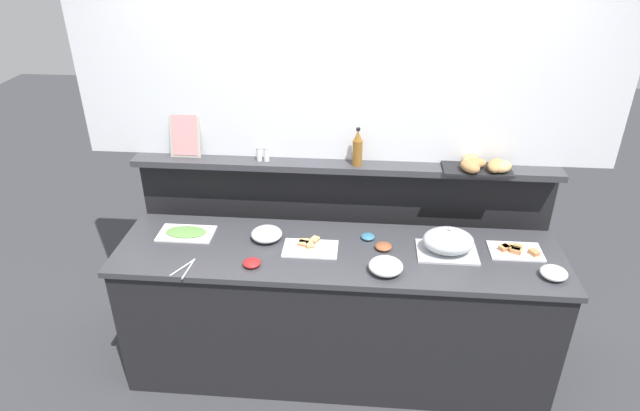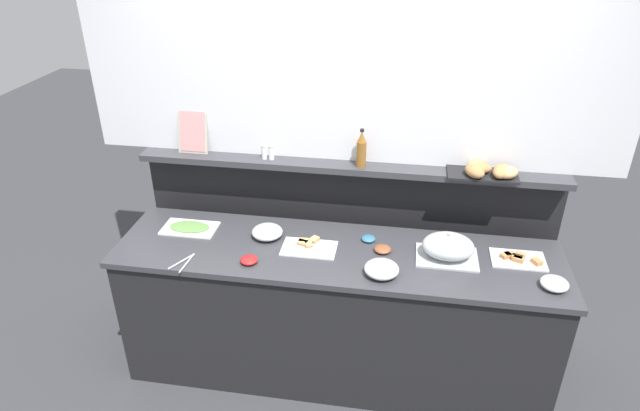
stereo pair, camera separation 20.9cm
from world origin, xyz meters
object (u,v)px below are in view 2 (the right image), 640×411
object	(u,v)px
glass_bowl_large	(382,269)
condiment_bowl_teal	(249,260)
cold_cuts_platter	(190,228)
sandwich_platter_front	(518,259)
bread_basket	(489,171)
condiment_bowl_dark	(383,249)
glass_bowl_medium	(267,232)
sandwich_platter_side	(309,246)
vinegar_bottle_amber	(361,150)
glass_bowl_small	(554,284)
pepper_shaker	(271,153)
framed_picture	(193,131)
serving_cloche	(448,247)
serving_tongs	(185,262)
condiment_bowl_red	(368,239)
salt_shaker	(264,152)

from	to	relation	value
glass_bowl_large	condiment_bowl_teal	distance (m)	0.73
glass_bowl_large	cold_cuts_platter	bearing A→B (deg)	166.34
sandwich_platter_front	bread_basket	world-z (taller)	bread_basket
cold_cuts_platter	condiment_bowl_dark	xyz separation A→B (m)	(1.17, -0.06, 0.01)
cold_cuts_platter	glass_bowl_medium	distance (m)	0.49
sandwich_platter_side	vinegar_bottle_amber	bearing A→B (deg)	57.93
condiment_bowl_teal	vinegar_bottle_amber	size ratio (longest dim) A/B	0.42
vinegar_bottle_amber	sandwich_platter_front	bearing A→B (deg)	-20.33
glass_bowl_large	glass_bowl_small	world-z (taller)	glass_bowl_large
condiment_bowl_teal	glass_bowl_large	bearing A→B (deg)	0.22
cold_cuts_platter	pepper_shaker	distance (m)	0.67
sandwich_platter_side	framed_picture	size ratio (longest dim) A/B	1.13
sandwich_platter_side	condiment_bowl_dark	size ratio (longest dim) A/B	3.21
glass_bowl_medium	pepper_shaker	size ratio (longest dim) A/B	2.10
framed_picture	sandwich_platter_front	bearing A→B (deg)	-11.24
serving_cloche	glass_bowl_small	distance (m)	0.57
sandwich_platter_side	pepper_shaker	size ratio (longest dim) A/B	3.58
glass_bowl_medium	bread_basket	xyz separation A→B (m)	(1.25, 0.30, 0.36)
condiment_bowl_dark	framed_picture	world-z (taller)	framed_picture
cold_cuts_platter	vinegar_bottle_amber	distance (m)	1.14
serving_tongs	vinegar_bottle_amber	distance (m)	1.20
sandwich_platter_side	bread_basket	size ratio (longest dim) A/B	0.75
condiment_bowl_dark	framed_picture	bearing A→B (deg)	161.07
sandwich_platter_front	framed_picture	bearing A→B (deg)	168.76
glass_bowl_large	glass_bowl_medium	world-z (taller)	glass_bowl_large
serving_tongs	vinegar_bottle_amber	world-z (taller)	vinegar_bottle_amber
serving_cloche	glass_bowl_medium	size ratio (longest dim) A/B	1.86
cold_cuts_platter	condiment_bowl_teal	xyz separation A→B (m)	(0.45, -0.29, 0.01)
condiment_bowl_red	framed_picture	size ratio (longest dim) A/B	0.30
sandwich_platter_side	bread_basket	distance (m)	1.13
condiment_bowl_teal	bread_basket	xyz separation A→B (m)	(1.29, 0.57, 0.37)
condiment_bowl_red	condiment_bowl_dark	size ratio (longest dim) A/B	0.86
serving_cloche	pepper_shaker	bearing A→B (deg)	159.98
sandwich_platter_side	glass_bowl_large	size ratio (longest dim) A/B	1.67
salt_shaker	pepper_shaker	world-z (taller)	same
pepper_shaker	salt_shaker	bearing A→B (deg)	180.00
sandwich_platter_side	cold_cuts_platter	distance (m)	0.76
condiment_bowl_red	serving_tongs	xyz separation A→B (m)	(-0.98, -0.39, -0.01)
sandwich_platter_side	vinegar_bottle_amber	distance (m)	0.65
glass_bowl_medium	vinegar_bottle_amber	size ratio (longest dim) A/B	0.78
sandwich_platter_front	glass_bowl_large	size ratio (longest dim) A/B	1.58
glass_bowl_medium	framed_picture	world-z (taller)	framed_picture
glass_bowl_large	salt_shaker	xyz separation A→B (m)	(-0.78, 0.61, 0.36)
salt_shaker	condiment_bowl_red	bearing A→B (deg)	-22.44
condiment_bowl_teal	framed_picture	distance (m)	0.96
sandwich_platter_side	serving_tongs	xyz separation A→B (m)	(-0.65, -0.26, -0.01)
condiment_bowl_teal	serving_tongs	bearing A→B (deg)	-170.55
salt_shaker	pepper_shaker	distance (m)	0.04
serving_cloche	cold_cuts_platter	bearing A→B (deg)	177.31
sandwich_platter_front	pepper_shaker	size ratio (longest dim) A/B	3.39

